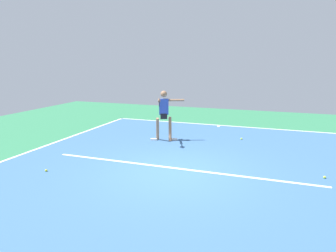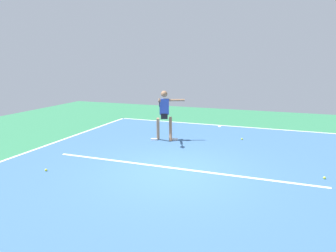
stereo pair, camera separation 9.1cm
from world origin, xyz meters
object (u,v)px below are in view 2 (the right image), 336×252
at_px(tennis_player, 164,112).
at_px(tennis_ball_near_service_line, 324,178).
at_px(tennis_ball_by_baseline, 46,170).
at_px(tennis_ball_by_sideline, 242,139).

relative_size(tennis_player, tennis_ball_near_service_line, 28.26).
relative_size(tennis_player, tennis_ball_by_baseline, 28.26).
distance_m(tennis_ball_by_sideline, tennis_ball_near_service_line, 4.09).
xyz_separation_m(tennis_ball_by_baseline, tennis_ball_near_service_line, (-6.95, -2.01, 0.00)).
bearing_deg(tennis_ball_by_sideline, tennis_player, 22.49).
bearing_deg(tennis_player, tennis_ball_near_service_line, 135.51).
distance_m(tennis_player, tennis_ball_by_baseline, 4.65).
bearing_deg(tennis_ball_by_baseline, tennis_ball_near_service_line, -163.91).
bearing_deg(tennis_player, tennis_ball_by_baseline, 44.75).
xyz_separation_m(tennis_ball_by_sideline, tennis_ball_by_baseline, (4.50, 5.27, 0.00)).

